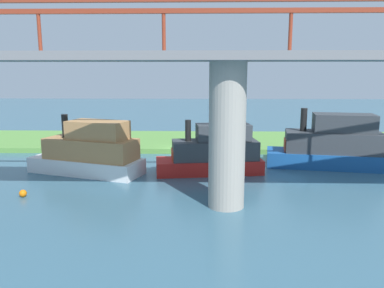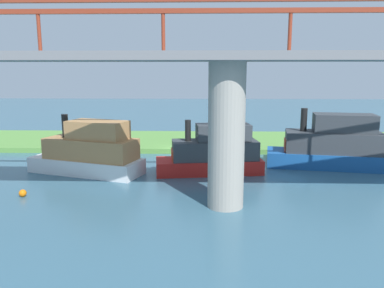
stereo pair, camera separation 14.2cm
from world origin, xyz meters
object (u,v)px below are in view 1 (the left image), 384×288
object	(u,v)px
bridge_pylon	(227,136)
marker_buoy	(23,193)
houseboat_blue	(330,146)
skiff_small	(88,151)
pontoon_yellow	(89,152)
motorboat_red	(213,153)
mooring_post	(97,143)
motorboat_white	(213,155)
person_on_bank	(212,140)

from	to	relation	value
bridge_pylon	marker_buoy	bearing A→B (deg)	-5.93
houseboat_blue	skiff_small	bearing A→B (deg)	-8.66
bridge_pylon	skiff_small	size ratio (longest dim) A/B	1.90
pontoon_yellow	skiff_small	size ratio (longest dim) A/B	2.12
motorboat_red	marker_buoy	size ratio (longest dim) A/B	18.04
pontoon_yellow	mooring_post	bearing A→B (deg)	-79.12
mooring_post	motorboat_white	size ratio (longest dim) A/B	0.23
person_on_bank	bridge_pylon	bearing A→B (deg)	91.75
skiff_small	pontoon_yellow	bearing A→B (deg)	108.23
houseboat_blue	pontoon_yellow	bearing A→B (deg)	7.62
bridge_pylon	mooring_post	distance (m)	20.31
person_on_bank	motorboat_white	distance (m)	4.20
skiff_small	marker_buoy	xyz separation A→B (m)	(0.71, 12.37, -0.28)
pontoon_yellow	marker_buoy	size ratio (longest dim) A/B	19.94
person_on_bank	motorboat_white	size ratio (longest dim) A/B	0.31
mooring_post	person_on_bank	bearing A→B (deg)	-176.25
person_on_bank	pontoon_yellow	distance (m)	13.65
mooring_post	bridge_pylon	bearing A→B (deg)	128.19
houseboat_blue	motorboat_white	distance (m)	10.51
motorboat_white	marker_buoy	size ratio (longest dim) A/B	9.04
pontoon_yellow	skiff_small	xyz separation A→B (m)	(2.04, -6.19, -1.26)
mooring_post	houseboat_blue	world-z (taller)	houseboat_blue
bridge_pylon	mooring_post	world-z (taller)	bridge_pylon
person_on_bank	houseboat_blue	world-z (taller)	houseboat_blue
mooring_post	pontoon_yellow	xyz separation A→B (m)	(-1.57, 8.15, 0.77)
motorboat_white	marker_buoy	xyz separation A→B (m)	(13.08, 10.96, -0.28)
person_on_bank	pontoon_yellow	size ratio (longest dim) A/B	0.14
motorboat_red	motorboat_white	xyz separation A→B (m)	(-0.16, -4.28, -1.12)
skiff_small	person_on_bank	bearing A→B (deg)	-167.50
bridge_pylon	person_on_bank	xyz separation A→B (m)	(0.51, -16.51, -3.26)
bridge_pylon	motorboat_white	world-z (taller)	bridge_pylon
bridge_pylon	mooring_post	xyz separation A→B (m)	(12.38, -15.74, -3.44)
bridge_pylon	pontoon_yellow	world-z (taller)	bridge_pylon
houseboat_blue	marker_buoy	bearing A→B (deg)	20.97
houseboat_blue	motorboat_white	bearing A→B (deg)	-11.25
bridge_pylon	houseboat_blue	size ratio (longest dim) A/B	0.85
pontoon_yellow	bridge_pylon	bearing A→B (deg)	144.94
pontoon_yellow	skiff_small	bearing A→B (deg)	-71.77
pontoon_yellow	motorboat_red	bearing A→B (deg)	-177.17
pontoon_yellow	motorboat_white	distance (m)	11.46
motorboat_red	skiff_small	bearing A→B (deg)	-24.96
skiff_small	marker_buoy	distance (m)	12.39
mooring_post	marker_buoy	world-z (taller)	mooring_post
houseboat_blue	person_on_bank	bearing A→B (deg)	-31.09
skiff_small	marker_buoy	world-z (taller)	skiff_small
houseboat_blue	motorboat_red	world-z (taller)	houseboat_blue
mooring_post	skiff_small	xyz separation A→B (m)	(0.47, 1.96, -0.49)
skiff_small	bridge_pylon	bearing A→B (deg)	133.00
person_on_bank	motorboat_white	world-z (taller)	person_on_bank
marker_buoy	mooring_post	bearing A→B (deg)	-94.71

